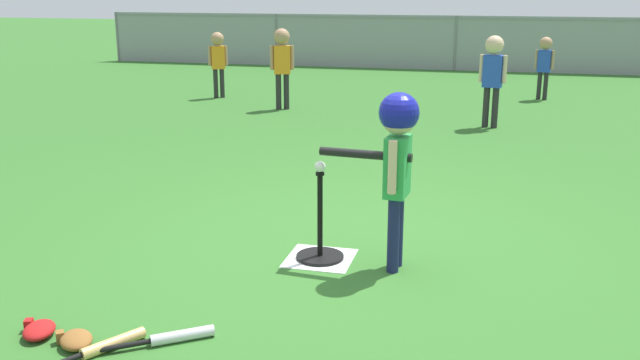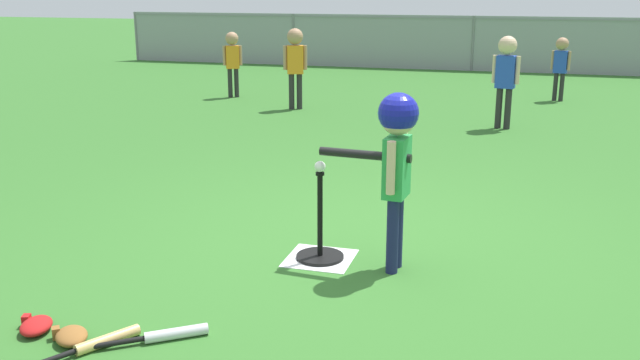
% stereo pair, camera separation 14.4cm
% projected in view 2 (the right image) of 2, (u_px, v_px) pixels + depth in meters
% --- Properties ---
extents(ground_plane, '(60.00, 60.00, 0.00)m').
position_uv_depth(ground_plane, '(355.00, 243.00, 5.03)').
color(ground_plane, '#336B28').
extents(home_plate, '(0.44, 0.44, 0.01)m').
position_uv_depth(home_plate, '(320.00, 258.00, 4.74)').
color(home_plate, white).
rests_on(home_plate, ground_plane).
extents(batting_tee, '(0.32, 0.32, 0.60)m').
position_uv_depth(batting_tee, '(320.00, 246.00, 4.72)').
color(batting_tee, black).
rests_on(batting_tee, ground_plane).
extents(baseball_on_tee, '(0.07, 0.07, 0.07)m').
position_uv_depth(baseball_on_tee, '(320.00, 167.00, 4.57)').
color(baseball_on_tee, white).
rests_on(baseball_on_tee, batting_tee).
extents(batter_child, '(0.64, 0.33, 1.15)m').
position_uv_depth(batter_child, '(396.00, 146.00, 4.35)').
color(batter_child, '#191E4C').
rests_on(batter_child, ground_plane).
extents(fielder_near_left, '(0.28, 0.21, 1.05)m').
position_uv_depth(fielder_near_left, '(232.00, 55.00, 11.35)').
color(fielder_near_left, '#262626').
rests_on(fielder_near_left, ground_plane).
extents(fielder_deep_right, '(0.34, 0.23, 1.17)m').
position_uv_depth(fielder_deep_right, '(506.00, 70.00, 8.82)').
color(fielder_deep_right, '#262626').
rests_on(fielder_deep_right, ground_plane).
extents(fielder_deep_center, '(0.33, 0.23, 1.17)m').
position_uv_depth(fielder_deep_center, '(295.00, 58.00, 10.23)').
color(fielder_deep_center, '#262626').
rests_on(fielder_deep_center, ground_plane).
extents(fielder_deep_left, '(0.29, 0.20, 0.99)m').
position_uv_depth(fielder_deep_left, '(561.00, 60.00, 10.99)').
color(fielder_deep_left, '#262626').
rests_on(fielder_deep_left, ground_plane).
extents(spare_bat_silver, '(0.57, 0.43, 0.06)m').
position_uv_depth(spare_bat_silver, '(163.00, 335.00, 3.64)').
color(spare_bat_silver, silver).
rests_on(spare_bat_silver, ground_plane).
extents(spare_bat_wood, '(0.41, 0.62, 0.06)m').
position_uv_depth(spare_bat_wood, '(94.00, 344.00, 3.55)').
color(spare_bat_wood, '#DBB266').
rests_on(spare_bat_wood, ground_plane).
extents(glove_by_plate, '(0.26, 0.27, 0.07)m').
position_uv_depth(glove_by_plate, '(71.00, 336.00, 3.62)').
color(glove_by_plate, brown).
rests_on(glove_by_plate, ground_plane).
extents(glove_tossed_aside, '(0.23, 0.26, 0.07)m').
position_uv_depth(glove_tossed_aside, '(36.00, 326.00, 3.73)').
color(glove_tossed_aside, '#B21919').
rests_on(glove_tossed_aside, ground_plane).
extents(outfield_fence, '(16.06, 0.06, 1.15)m').
position_uv_depth(outfield_fence, '(473.00, 42.00, 14.88)').
color(outfield_fence, slate).
rests_on(outfield_fence, ground_plane).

